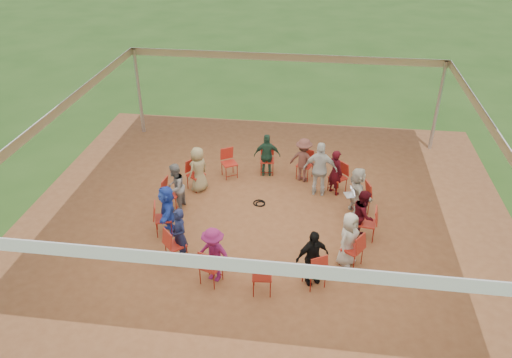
# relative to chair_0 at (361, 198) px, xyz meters

# --- Properties ---
(ground) EXTENTS (80.00, 80.00, 0.00)m
(ground) POSITION_rel_chair_0_xyz_m (-2.47, -0.82, -0.45)
(ground) COLOR #294F18
(ground) RESTS_ON ground
(dirt_patch) EXTENTS (13.00, 13.00, 0.00)m
(dirt_patch) POSITION_rel_chair_0_xyz_m (-2.47, -0.82, -0.44)
(dirt_patch) COLOR brown
(dirt_patch) RESTS_ON ground
(tent) EXTENTS (10.33, 10.33, 3.00)m
(tent) POSITION_rel_chair_0_xyz_m (-2.47, -0.82, 1.92)
(tent) COLOR #B2B2B7
(tent) RESTS_ON ground
(chair_0) EXTENTS (0.55, 0.54, 0.90)m
(chair_0) POSITION_rel_chair_0_xyz_m (0.00, 0.00, 0.00)
(chair_0) COLOR #AE261A
(chair_0) RESTS_ON ground
(chair_1) EXTENTS (0.61, 0.61, 0.90)m
(chair_1) POSITION_rel_chair_0_xyz_m (-0.60, 0.99, 0.00)
(chair_1) COLOR #AE261A
(chair_1) RESTS_ON ground
(chair_2) EXTENTS (0.55, 0.56, 0.90)m
(chair_2) POSITION_rel_chair_0_xyz_m (-1.57, 1.63, 0.00)
(chair_2) COLOR #AE261A
(chair_2) RESTS_ON ground
(chair_3) EXTENTS (0.46, 0.48, 0.90)m
(chair_3) POSITION_rel_chair_0_xyz_m (-2.72, 1.78, 0.00)
(chair_3) COLOR #AE261A
(chair_3) RESTS_ON ground
(chair_4) EXTENTS (0.59, 0.59, 0.90)m
(chair_4) POSITION_rel_chair_0_xyz_m (-3.82, 1.41, 0.00)
(chair_4) COLOR #AE261A
(chair_4) RESTS_ON ground
(chair_5) EXTENTS (0.60, 0.59, 0.90)m
(chair_5) POSITION_rel_chair_0_xyz_m (-4.66, 0.61, 0.00)
(chair_5) COLOR #AE261A
(chair_5) RESTS_ON ground
(chair_6) EXTENTS (0.49, 0.47, 0.90)m
(chair_6) POSITION_rel_chair_0_xyz_m (-5.06, -0.48, 0.00)
(chair_6) COLOR #AE261A
(chair_6) RESTS_ON ground
(chair_7) EXTENTS (0.55, 0.54, 0.90)m
(chair_7) POSITION_rel_chair_0_xyz_m (-4.95, -1.63, 0.00)
(chair_7) COLOR #AE261A
(chair_7) RESTS_ON ground
(chair_8) EXTENTS (0.61, 0.61, 0.90)m
(chair_8) POSITION_rel_chair_0_xyz_m (-4.35, -2.63, 0.00)
(chair_8) COLOR #AE261A
(chair_8) RESTS_ON ground
(chair_9) EXTENTS (0.55, 0.56, 0.90)m
(chair_9) POSITION_rel_chair_0_xyz_m (-3.38, -3.26, 0.00)
(chair_9) COLOR #AE261A
(chair_9) RESTS_ON ground
(chair_10) EXTENTS (0.46, 0.48, 0.90)m
(chair_10) POSITION_rel_chair_0_xyz_m (-2.23, -3.41, 0.00)
(chair_10) COLOR #AE261A
(chair_10) RESTS_ON ground
(chair_11) EXTENTS (0.59, 0.59, 0.90)m
(chair_11) POSITION_rel_chair_0_xyz_m (-1.13, -3.05, 0.00)
(chair_11) COLOR #AE261A
(chair_11) RESTS_ON ground
(chair_12) EXTENTS (0.60, 0.59, 0.90)m
(chair_12) POSITION_rel_chair_0_xyz_m (-0.29, -2.24, 0.00)
(chair_12) COLOR #AE261A
(chair_12) RESTS_ON ground
(chair_13) EXTENTS (0.49, 0.47, 0.90)m
(chair_13) POSITION_rel_chair_0_xyz_m (0.11, -1.15, 0.00)
(chair_13) COLOR #AE261A
(chair_13) RESTS_ON ground
(person_seated_0) EXTENTS (0.84, 1.34, 1.36)m
(person_seated_0) POSITION_rel_chair_0_xyz_m (-0.11, -0.04, 0.23)
(person_seated_0) COLOR beige
(person_seated_0) RESTS_ON ground
(person_seated_1) EXTENTS (0.58, 0.58, 1.36)m
(person_seated_1) POSITION_rel_chair_0_xyz_m (-0.69, 0.91, 0.23)
(person_seated_1) COLOR #3B0710
(person_seated_1) RESTS_ON ground
(person_seated_2) EXTENTS (0.97, 0.71, 1.36)m
(person_seated_2) POSITION_rel_chair_0_xyz_m (-1.61, 1.51, 0.23)
(person_seated_2) COLOR brown
(person_seated_2) RESTS_ON ground
(person_seated_3) EXTENTS (0.83, 0.48, 1.36)m
(person_seated_3) POSITION_rel_chair_0_xyz_m (-2.71, 1.66, 0.23)
(person_seated_3) COLOR #214533
(person_seated_3) RESTS_ON ground
(person_seated_4) EXTENTS (0.67, 0.76, 1.36)m
(person_seated_4) POSITION_rel_chair_0_xyz_m (-4.55, 0.54, 0.23)
(person_seated_4) COLOR #97885C
(person_seated_4) RESTS_ON ground
(person_seated_5) EXTENTS (0.46, 0.70, 1.36)m
(person_seated_5) POSITION_rel_chair_0_xyz_m (-4.94, -0.50, 0.23)
(person_seated_5) COLOR gray
(person_seated_5) RESTS_ON ground
(person_seated_6) EXTENTS (0.84, 1.34, 1.36)m
(person_seated_6) POSITION_rel_chair_0_xyz_m (-4.83, -1.60, 0.23)
(person_seated_6) COLOR #2443B9
(person_seated_6) RESTS_ON ground
(person_seated_7) EXTENTS (0.58, 0.58, 1.36)m
(person_seated_7) POSITION_rel_chair_0_xyz_m (-4.26, -2.54, 0.23)
(person_seated_7) COLOR #191F43
(person_seated_7) RESTS_ON ground
(person_seated_8) EXTENTS (0.97, 0.71, 1.36)m
(person_seated_8) POSITION_rel_chair_0_xyz_m (-3.34, -3.15, 0.23)
(person_seated_8) COLOR #7D1A57
(person_seated_8) RESTS_ON ground
(person_seated_9) EXTENTS (0.89, 0.76, 1.36)m
(person_seated_9) POSITION_rel_chair_0_xyz_m (-1.19, -2.94, 0.23)
(person_seated_9) COLOR black
(person_seated_9) RESTS_ON ground
(person_seated_10) EXTENTS (0.67, 0.76, 1.36)m
(person_seated_10) POSITION_rel_chair_0_xyz_m (-0.39, -2.18, 0.23)
(person_seated_10) COLOR beige
(person_seated_10) RESTS_ON ground
(person_seated_11) EXTENTS (0.46, 0.70, 1.36)m
(person_seated_11) POSITION_rel_chair_0_xyz_m (-0.01, -1.14, 0.23)
(person_seated_11) COLOR #3B0710
(person_seated_11) RESTS_ON ground
(standing_person) EXTENTS (0.98, 0.54, 1.62)m
(standing_person) POSITION_rel_chair_0_xyz_m (-1.11, 0.77, 0.37)
(standing_person) COLOR silver
(standing_person) RESTS_ON ground
(cable_coil) EXTENTS (0.45, 0.45, 0.03)m
(cable_coil) POSITION_rel_chair_0_xyz_m (-2.72, 0.03, -0.43)
(cable_coil) COLOR black
(cable_coil) RESTS_ON ground
(laptop) EXTENTS (0.33, 0.37, 0.21)m
(laptop) POSITION_rel_chair_0_xyz_m (-0.27, -0.09, 0.19)
(laptop) COLOR #B7B7BC
(laptop) RESTS_ON ground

